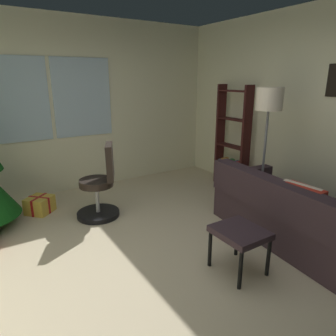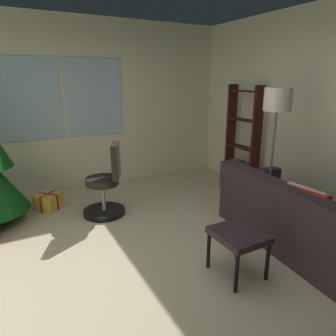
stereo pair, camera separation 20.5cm
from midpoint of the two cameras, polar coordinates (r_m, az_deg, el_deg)
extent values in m
cube|color=beige|center=(3.22, -3.31, -18.11)|extent=(4.78, 5.15, 0.10)
cube|color=beige|center=(5.13, -18.30, 10.93)|extent=(4.78, 0.10, 2.69)
cube|color=silver|center=(4.92, -27.87, 11.23)|extent=(0.90, 0.03, 1.20)
cube|color=silver|center=(5.09, -16.93, 12.53)|extent=(0.90, 0.03, 1.20)
cube|color=beige|center=(4.40, 25.77, 9.30)|extent=(0.10, 5.15, 2.69)
cube|color=#33242B|center=(3.77, 20.99, -9.47)|extent=(1.04, 1.93, 0.39)
cube|color=#33242B|center=(3.37, 17.53, -5.12)|extent=(0.37, 1.87, 0.37)
cube|color=#33242B|center=(4.22, 12.88, -1.56)|extent=(0.88, 0.22, 0.20)
cube|color=red|center=(3.28, 22.51, -6.50)|extent=(0.14, 0.40, 0.40)
cube|color=beige|center=(3.31, 21.95, -6.26)|extent=(0.21, 0.41, 0.41)
cube|color=#33242B|center=(2.93, 11.43, -11.81)|extent=(0.42, 0.47, 0.06)
cylinder|color=black|center=(2.81, 11.35, -18.36)|extent=(0.04, 0.04, 0.38)
cylinder|color=black|center=(3.03, 16.48, -15.87)|extent=(0.04, 0.04, 0.38)
cylinder|color=black|center=(3.06, 5.96, -14.88)|extent=(0.04, 0.04, 0.38)
cylinder|color=black|center=(3.27, 11.04, -12.92)|extent=(0.04, 0.04, 0.38)
cube|color=gold|center=(4.57, -24.20, -6.36)|extent=(0.43, 0.43, 0.22)
cube|color=#B21919|center=(4.57, -24.20, -6.36)|extent=(0.26, 0.24, 0.23)
cube|color=#B21919|center=(4.57, -24.20, -6.36)|extent=(0.24, 0.25, 0.23)
cylinder|color=black|center=(4.24, -14.34, -8.35)|extent=(0.56, 0.56, 0.06)
cylinder|color=#B2B2B7|center=(4.15, -14.57, -5.40)|extent=(0.05, 0.05, 0.41)
cylinder|color=black|center=(4.08, -14.78, -2.72)|extent=(0.44, 0.44, 0.09)
cube|color=black|center=(3.98, -12.35, 1.18)|extent=(0.24, 0.40, 0.46)
cube|color=#381513|center=(4.88, 13.31, 5.06)|extent=(0.18, 0.04, 1.68)
cube|color=#381513|center=(5.31, 8.69, 6.23)|extent=(0.18, 0.04, 1.68)
cube|color=#381513|center=(5.23, 10.55, -0.70)|extent=(0.18, 0.56, 0.02)
cube|color=#381513|center=(5.12, 10.82, 4.06)|extent=(0.18, 0.56, 0.02)
cube|color=#381513|center=(5.04, 11.09, 8.99)|extent=(0.18, 0.56, 0.02)
cube|color=#381513|center=(5.00, 11.38, 14.03)|extent=(0.18, 0.56, 0.02)
cube|color=maroon|center=(5.06, 12.23, 0.03)|extent=(0.16, 0.08, 0.21)
cube|color=navy|center=(5.14, 11.57, 0.20)|extent=(0.14, 0.08, 0.19)
cube|color=beige|center=(5.19, 11.02, 0.23)|extent=(0.14, 0.05, 0.16)
cube|color=#2C7335|center=(5.23, 10.52, 0.57)|extent=(0.15, 0.07, 0.20)
cube|color=#7E2E64|center=(5.29, 9.97, 0.47)|extent=(0.15, 0.07, 0.14)
cube|color=#BA7A33|center=(5.34, 9.57, 0.92)|extent=(0.13, 0.05, 0.19)
cube|color=#4D5359|center=(5.39, 9.06, 0.91)|extent=(0.13, 0.06, 0.16)
cylinder|color=slate|center=(4.39, 15.47, -7.74)|extent=(0.28, 0.28, 0.03)
cylinder|color=slate|center=(4.16, 16.21, 1.02)|extent=(0.03, 0.03, 1.36)
cylinder|color=#F7E6CC|center=(4.03, 17.16, 12.33)|extent=(0.33, 0.33, 0.28)
camera|label=1|loc=(0.10, -91.99, -0.60)|focal=32.38mm
camera|label=2|loc=(0.10, 88.01, 0.60)|focal=32.38mm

